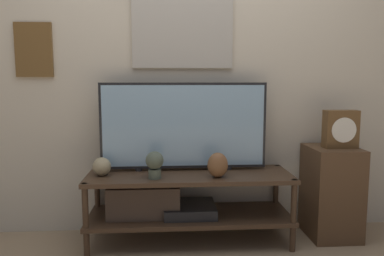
{
  "coord_description": "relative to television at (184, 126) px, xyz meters",
  "views": [
    {
      "loc": [
        -0.15,
        -2.27,
        1.14
      ],
      "look_at": [
        0.02,
        0.28,
        0.82
      ],
      "focal_mm": 35.0,
      "sensor_mm": 36.0,
      "label": 1
    }
  ],
  "objects": [
    {
      "name": "decorative_bust",
      "position": [
        -0.2,
        -0.22,
        -0.22
      ],
      "size": [
        0.12,
        0.12,
        0.18
      ],
      "color": "#4C5647",
      "rests_on": "media_console"
    },
    {
      "name": "media_console",
      "position": [
        -0.08,
        -0.1,
        -0.51
      ],
      "size": [
        1.42,
        0.47,
        0.5
      ],
      "color": "#422D1E",
      "rests_on": "ground_plane"
    },
    {
      "name": "television",
      "position": [
        0.0,
        0.0,
        0.0
      ],
      "size": [
        1.19,
        0.05,
        0.63
      ],
      "color": "black",
      "rests_on": "media_console"
    },
    {
      "name": "wall_back",
      "position": [
        0.04,
        0.18,
        0.54
      ],
      "size": [
        6.4,
        0.08,
        2.7
      ],
      "color": "beige",
      "rests_on": "ground_plane"
    },
    {
      "name": "vase_urn_stoneware",
      "position": [
        0.22,
        -0.22,
        -0.24
      ],
      "size": [
        0.14,
        0.11,
        0.17
      ],
      "color": "brown",
      "rests_on": "media_console"
    },
    {
      "name": "side_table",
      "position": [
        1.08,
        -0.06,
        -0.49
      ],
      "size": [
        0.34,
        0.39,
        0.66
      ],
      "color": "#513823",
      "rests_on": "ground_plane"
    },
    {
      "name": "vase_round_glass",
      "position": [
        -0.57,
        -0.12,
        -0.26
      ],
      "size": [
        0.13,
        0.13,
        0.13
      ],
      "color": "tan",
      "rests_on": "media_console"
    },
    {
      "name": "mantel_clock",
      "position": [
        1.11,
        -0.09,
        -0.02
      ],
      "size": [
        0.23,
        0.11,
        0.27
      ],
      "color": "brown",
      "rests_on": "side_table"
    }
  ]
}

